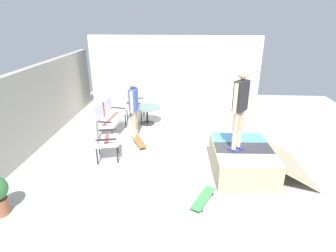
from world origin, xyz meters
TOP-DOWN VIEW (x-y plane):
  - ground_plane at (0.00, 0.00)m, footprint 12.00×12.00m
  - back_wall_cinderblock at (0.00, 4.00)m, footprint 9.00×0.20m
  - house_facade at (3.80, 0.49)m, footprint 0.23×6.00m
  - skate_ramp at (-0.52, -1.28)m, footprint 1.72×2.14m
  - patio_bench at (1.30, 2.30)m, footprint 1.30×0.67m
  - patio_chair_near_house at (2.70, 1.85)m, footprint 0.62×0.55m
  - patio_chair_by_wall at (-0.15, 2.03)m, footprint 0.73×0.68m
  - patio_table at (2.24, 1.27)m, footprint 0.90×0.90m
  - person_watching at (1.03, 1.45)m, footprint 0.48×0.26m
  - person_skater at (-0.63, -1.06)m, footprint 0.38×0.36m
  - skateboard_by_bench at (0.69, 1.29)m, footprint 0.80×0.54m
  - skateboard_spare at (-1.68, -0.35)m, footprint 0.81×0.52m

SIDE VIEW (x-z plane):
  - ground_plane at x=0.00m, z-range -0.10..0.00m
  - skateboard_by_bench at x=0.69m, z-range 0.03..0.14m
  - skateboard_spare at x=-1.68m, z-range 0.03..0.14m
  - skate_ramp at x=-0.52m, z-range 0.00..0.61m
  - patio_table at x=2.24m, z-range 0.12..0.69m
  - patio_chair_near_house at x=2.70m, z-range 0.10..1.12m
  - patio_chair_by_wall at x=-0.15m, z-range 0.10..1.12m
  - patio_bench at x=1.30m, z-range 0.11..1.13m
  - person_watching at x=1.03m, z-range 0.15..1.90m
  - back_wall_cinderblock at x=0.00m, z-range 0.00..2.07m
  - house_facade at x=3.80m, z-range 0.00..2.64m
  - person_skater at x=-0.63m, z-range 0.77..2.54m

